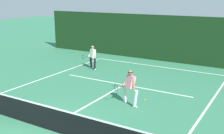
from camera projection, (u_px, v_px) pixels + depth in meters
The scene contains 9 objects.
ground_plane at pixel (46, 129), 10.59m from camera, with size 80.00×80.00×0.00m, color #317452.
court_line_baseline_far at pixel (157, 66), 19.72m from camera, with size 9.52×0.10×0.01m, color white.
court_line_service at pixel (124, 85), 15.73m from camera, with size 7.76×0.10×0.01m, color white.
court_line_centre at pixel (94, 102), 13.25m from camera, with size 0.10×6.40×0.01m, color white.
tennis_net at pixel (45, 117), 10.47m from camera, with size 10.44×0.09×1.09m.
player_near at pixel (130, 86), 12.70m from camera, with size 1.17×0.86×1.64m.
player_far at pixel (93, 56), 18.81m from camera, with size 1.00×0.83×1.59m.
tennis_ball at pixel (145, 100), 13.38m from camera, with size 0.07×0.07×0.07m, color #D1E033.
back_fence_windscreen at pixel (167, 39), 20.78m from camera, with size 21.72×0.12×3.43m, color black.
Camera 1 is at (7.09, -7.02, 4.94)m, focal length 45.08 mm.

